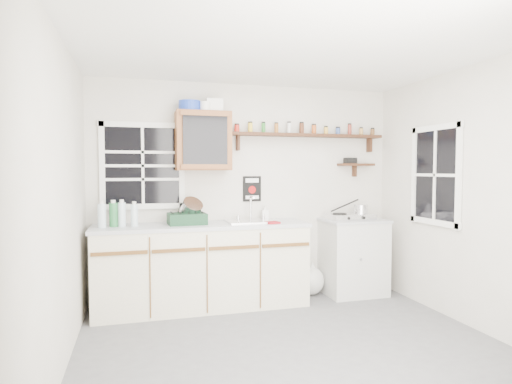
# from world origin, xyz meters

# --- Properties ---
(room) EXTENTS (3.64, 3.24, 2.54)m
(room) POSITION_xyz_m (0.00, 0.00, 1.25)
(room) COLOR #525255
(room) RESTS_ON ground
(main_cabinet) EXTENTS (2.31, 0.63, 0.92)m
(main_cabinet) POSITION_xyz_m (-0.58, 1.30, 0.46)
(main_cabinet) COLOR beige
(main_cabinet) RESTS_ON floor
(right_cabinet) EXTENTS (0.73, 0.57, 0.91)m
(right_cabinet) POSITION_xyz_m (1.25, 1.32, 0.46)
(right_cabinet) COLOR beige
(right_cabinet) RESTS_ON floor
(sink) EXTENTS (0.52, 0.44, 0.29)m
(sink) POSITION_xyz_m (-0.05, 1.30, 0.93)
(sink) COLOR silver
(sink) RESTS_ON main_cabinet
(upper_cabinet) EXTENTS (0.60, 0.32, 0.65)m
(upper_cabinet) POSITION_xyz_m (-0.55, 1.44, 1.82)
(upper_cabinet) COLOR brown
(upper_cabinet) RESTS_ON wall_back
(upper_cabinet_clutter) EXTENTS (0.48, 0.24, 0.14)m
(upper_cabinet_clutter) POSITION_xyz_m (-0.59, 1.44, 2.21)
(upper_cabinet_clutter) COLOR #1A38AD
(upper_cabinet_clutter) RESTS_ON upper_cabinet
(spice_shelf) EXTENTS (1.91, 0.18, 0.35)m
(spice_shelf) POSITION_xyz_m (0.71, 1.51, 1.93)
(spice_shelf) COLOR black
(spice_shelf) RESTS_ON wall_back
(secondary_shelf) EXTENTS (0.45, 0.16, 0.24)m
(secondary_shelf) POSITION_xyz_m (1.36, 1.52, 1.58)
(secondary_shelf) COLOR black
(secondary_shelf) RESTS_ON wall_back
(warning_sign) EXTENTS (0.22, 0.02, 0.30)m
(warning_sign) POSITION_xyz_m (0.05, 1.59, 1.28)
(warning_sign) COLOR black
(warning_sign) RESTS_ON wall_back
(window_back) EXTENTS (0.93, 0.03, 0.98)m
(window_back) POSITION_xyz_m (-1.20, 1.59, 1.55)
(window_back) COLOR black
(window_back) RESTS_ON wall_back
(window_right) EXTENTS (0.03, 0.78, 1.08)m
(window_right) POSITION_xyz_m (1.79, 0.55, 1.45)
(window_right) COLOR black
(window_right) RESTS_ON wall_back
(water_bottles) EXTENTS (0.39, 0.14, 0.28)m
(water_bottles) POSITION_xyz_m (-1.47, 1.29, 1.05)
(water_bottles) COLOR silver
(water_bottles) RESTS_ON main_cabinet
(dish_rack) EXTENTS (0.41, 0.32, 0.30)m
(dish_rack) POSITION_xyz_m (-0.74, 1.30, 1.02)
(dish_rack) COLOR #10321C
(dish_rack) RESTS_ON main_cabinet
(soap_bottle) EXTENTS (0.08, 0.08, 0.17)m
(soap_bottle) POSITION_xyz_m (0.19, 1.51, 1.01)
(soap_bottle) COLOR white
(soap_bottle) RESTS_ON main_cabinet
(rag) EXTENTS (0.17, 0.16, 0.02)m
(rag) POSITION_xyz_m (0.15, 1.11, 0.93)
(rag) COLOR maroon
(rag) RESTS_ON main_cabinet
(hotplate) EXTENTS (0.57, 0.33, 0.08)m
(hotplate) POSITION_xyz_m (1.19, 1.31, 0.95)
(hotplate) COLOR silver
(hotplate) RESTS_ON right_cabinet
(saucepan) EXTENTS (0.40, 0.25, 0.18)m
(saucepan) POSITION_xyz_m (1.32, 1.31, 1.03)
(saucepan) COLOR silver
(saucepan) RESTS_ON hotplate
(trash_bag) EXTENTS (0.37, 0.33, 0.42)m
(trash_bag) POSITION_xyz_m (0.73, 1.40, 0.18)
(trash_bag) COLOR silver
(trash_bag) RESTS_ON floor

